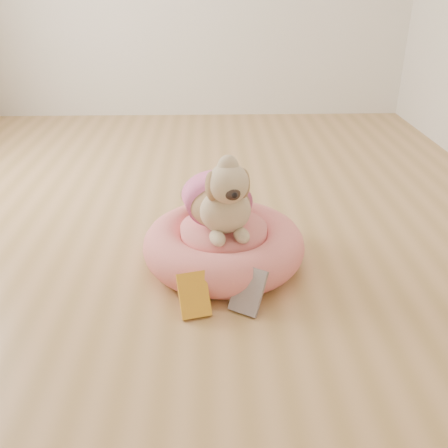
{
  "coord_description": "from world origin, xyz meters",
  "views": [
    {
      "loc": [
        0.17,
        -2.57,
        1.23
      ],
      "look_at": [
        0.23,
        -0.58,
        0.23
      ],
      "focal_mm": 40.0,
      "sensor_mm": 36.0,
      "label": 1
    }
  ],
  "objects_px": {
    "dog": "(220,185)",
    "book_white": "(248,291)",
    "book_yellow": "(194,295)",
    "pet_bed": "(224,245)"
  },
  "relations": [
    {
      "from": "pet_bed",
      "to": "dog",
      "type": "xyz_separation_m",
      "value": [
        -0.02,
        0.01,
        0.3
      ]
    },
    {
      "from": "dog",
      "to": "book_white",
      "type": "height_order",
      "value": "dog"
    },
    {
      "from": "pet_bed",
      "to": "dog",
      "type": "distance_m",
      "value": 0.3
    },
    {
      "from": "pet_bed",
      "to": "book_yellow",
      "type": "height_order",
      "value": "pet_bed"
    },
    {
      "from": "dog",
      "to": "book_yellow",
      "type": "relative_size",
      "value": 2.93
    },
    {
      "from": "book_yellow",
      "to": "dog",
      "type": "bearing_deg",
      "value": 59.37
    },
    {
      "from": "pet_bed",
      "to": "book_white",
      "type": "height_order",
      "value": "pet_bed"
    },
    {
      "from": "book_yellow",
      "to": "pet_bed",
      "type": "bearing_deg",
      "value": 56.51
    },
    {
      "from": "dog",
      "to": "book_white",
      "type": "distance_m",
      "value": 0.5
    },
    {
      "from": "book_yellow",
      "to": "book_white",
      "type": "height_order",
      "value": "book_white"
    }
  ]
}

